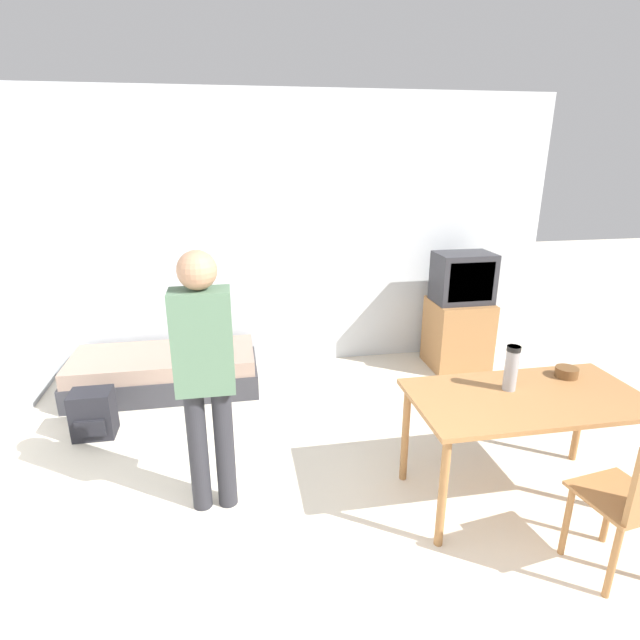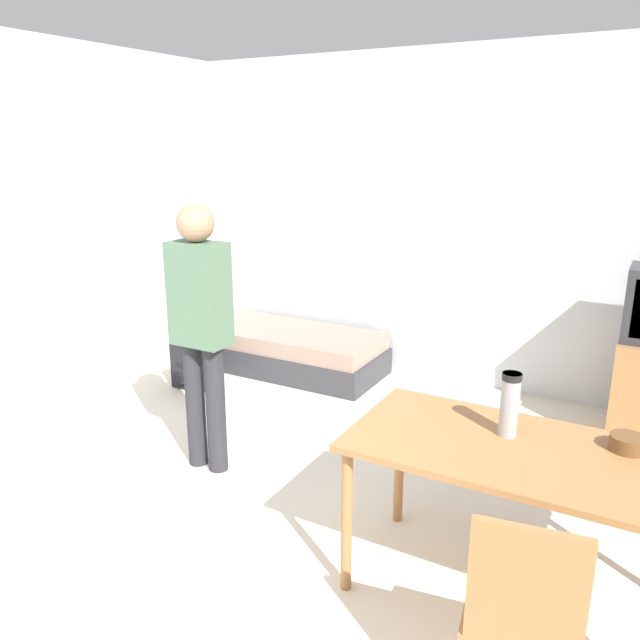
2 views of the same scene
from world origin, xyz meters
The scene contains 9 objects.
wall_back centered at (0.00, 3.79, 1.35)m, with size 5.57×0.06×2.70m.
daybed centered at (-1.17, 3.30, 0.18)m, with size 1.70×0.75×0.37m.
tv centered at (1.77, 3.34, 0.55)m, with size 0.58×0.53×1.20m.
dining_table centered at (1.25, 1.30, 0.66)m, with size 1.43×0.74×0.74m.
wooden_chair centered at (1.43, 0.59, 0.50)m, with size 0.43×0.43×0.89m.
person_standing centered at (-0.68, 1.57, 0.96)m, with size 0.34×0.22×1.65m.
thermos_flask centered at (1.17, 1.40, 0.90)m, with size 0.09×0.09×0.29m.
mate_bowl centered at (1.64, 1.50, 0.77)m, with size 0.15×0.15×0.06m.
backpack centered at (-1.63, 2.57, 0.19)m, with size 0.31×0.26×0.38m.
Camera 1 is at (-0.48, -1.16, 2.16)m, focal length 28.00 mm.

